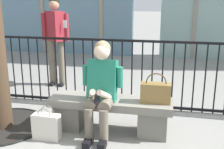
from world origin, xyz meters
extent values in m
plane|color=gray|center=(0.00, 0.00, 0.00)|extent=(60.00, 60.00, 0.00)
cube|color=gray|center=(0.00, 0.00, 0.40)|extent=(1.60, 0.44, 0.10)
cube|color=slate|center=(-0.56, 0.00, 0.17)|extent=(0.36, 0.37, 0.35)
cube|color=slate|center=(0.56, 0.00, 0.17)|extent=(0.36, 0.37, 0.35)
cylinder|color=#6B6051|center=(-0.18, -0.18, 0.47)|extent=(0.15, 0.40, 0.15)
cylinder|color=#6B6051|center=(-0.18, -0.38, 0.23)|extent=(0.11, 0.11, 0.45)
cube|color=black|center=(-0.18, -0.44, 0.04)|extent=(0.09, 0.22, 0.08)
cylinder|color=#6B6051|center=(0.00, -0.18, 0.47)|extent=(0.15, 0.40, 0.15)
cylinder|color=#6B6051|center=(0.00, -0.38, 0.23)|extent=(0.11, 0.11, 0.45)
cube|color=black|center=(0.00, -0.44, 0.04)|extent=(0.09, 0.22, 0.08)
cube|color=#1E7259|center=(-0.09, -0.04, 0.71)|extent=(0.36, 0.30, 0.55)
cylinder|color=#1E7259|center=(-0.31, -0.04, 0.76)|extent=(0.08, 0.08, 0.26)
cylinder|color=beige|center=(-0.17, -0.26, 0.59)|extent=(0.16, 0.28, 0.20)
cylinder|color=#1E7259|center=(0.13, -0.04, 0.76)|extent=(0.08, 0.08, 0.26)
cylinder|color=beige|center=(-0.01, -0.26, 0.59)|extent=(0.16, 0.28, 0.20)
cube|color=black|center=(-0.09, -0.32, 0.57)|extent=(0.07, 0.10, 0.13)
sphere|color=beige|center=(-0.09, -0.06, 1.08)|extent=(0.20, 0.20, 0.20)
sphere|color=#997F59|center=(-0.09, -0.03, 1.11)|extent=(0.20, 0.20, 0.20)
cube|color=olive|center=(0.58, -0.01, 0.57)|extent=(0.37, 0.15, 0.25)
torus|color=brown|center=(0.58, -0.01, 0.70)|extent=(0.26, 0.02, 0.26)
cube|color=beige|center=(-0.73, -0.39, 0.16)|extent=(0.34, 0.14, 0.33)
torus|color=slate|center=(-0.73, -0.44, 0.35)|extent=(0.16, 0.01, 0.16)
torus|color=slate|center=(-0.73, -0.35, 0.35)|extent=(0.16, 0.01, 0.16)
cylinder|color=#6B6051|center=(-1.57, 1.77, 0.45)|extent=(0.13, 0.13, 0.90)
cube|color=black|center=(-1.57, 1.73, 0.03)|extent=(0.09, 0.22, 0.06)
cylinder|color=#6B6051|center=(-1.37, 1.77, 0.45)|extent=(0.13, 0.13, 0.90)
cube|color=black|center=(-1.37, 1.73, 0.03)|extent=(0.09, 0.22, 0.06)
cube|color=maroon|center=(-1.47, 1.77, 1.18)|extent=(0.44, 0.40, 0.56)
cylinder|color=maroon|center=(-1.71, 1.77, 1.16)|extent=(0.08, 0.08, 0.52)
cylinder|color=maroon|center=(-1.24, 1.77, 1.16)|extent=(0.08, 0.08, 0.52)
sphere|color=tan|center=(-1.47, 1.77, 1.58)|extent=(0.20, 0.20, 0.20)
sphere|color=black|center=(-1.47, 1.79, 1.61)|extent=(0.20, 0.20, 0.20)
cube|color=silver|center=(-1.23, 1.67, 1.23)|extent=(0.07, 0.01, 0.14)
cylinder|color=black|center=(-2.04, 0.86, 0.55)|extent=(0.02, 0.02, 1.10)
cylinder|color=black|center=(-1.89, 0.86, 0.55)|extent=(0.02, 0.02, 1.10)
cylinder|color=black|center=(-1.73, 0.86, 0.55)|extent=(0.02, 0.02, 1.10)
cylinder|color=black|center=(-1.57, 0.86, 0.55)|extent=(0.02, 0.02, 1.10)
cylinder|color=black|center=(-1.41, 0.86, 0.55)|extent=(0.02, 0.02, 1.10)
cylinder|color=black|center=(-1.26, 0.86, 0.55)|extent=(0.02, 0.02, 1.10)
cylinder|color=black|center=(-1.10, 0.86, 0.55)|extent=(0.02, 0.02, 1.10)
cylinder|color=black|center=(-0.94, 0.86, 0.55)|extent=(0.02, 0.02, 1.10)
cylinder|color=black|center=(-0.79, 0.86, 0.55)|extent=(0.02, 0.02, 1.10)
cylinder|color=black|center=(-0.63, 0.86, 0.55)|extent=(0.02, 0.02, 1.10)
cylinder|color=black|center=(-0.47, 0.86, 0.55)|extent=(0.02, 0.02, 1.10)
cylinder|color=black|center=(-0.31, 0.86, 0.55)|extent=(0.02, 0.02, 1.10)
cylinder|color=black|center=(-0.16, 0.86, 0.55)|extent=(0.02, 0.02, 1.10)
cylinder|color=black|center=(0.00, 0.86, 0.55)|extent=(0.02, 0.02, 1.10)
cylinder|color=black|center=(0.16, 0.86, 0.55)|extent=(0.02, 0.02, 1.10)
cylinder|color=black|center=(0.31, 0.86, 0.55)|extent=(0.02, 0.02, 1.10)
cylinder|color=black|center=(0.47, 0.86, 0.55)|extent=(0.02, 0.02, 1.10)
cylinder|color=black|center=(0.63, 0.86, 0.55)|extent=(0.02, 0.02, 1.10)
cylinder|color=black|center=(0.79, 0.86, 0.55)|extent=(0.02, 0.02, 1.10)
cylinder|color=black|center=(0.94, 0.86, 0.55)|extent=(0.02, 0.02, 1.10)
cylinder|color=black|center=(1.10, 0.86, 0.55)|extent=(0.02, 0.02, 1.10)
cylinder|color=black|center=(1.26, 0.86, 0.55)|extent=(0.02, 0.02, 1.10)
cylinder|color=black|center=(1.41, 0.86, 0.55)|extent=(0.02, 0.02, 1.10)
cube|color=black|center=(0.00, 0.86, 0.05)|extent=(7.86, 0.04, 0.04)
cube|color=black|center=(0.00, 0.86, 1.08)|extent=(7.86, 0.04, 0.04)
cylinder|color=black|center=(-1.50, -0.18, 0.01)|extent=(1.18, 1.18, 0.01)
torus|color=black|center=(-1.50, -0.18, 0.01)|extent=(1.21, 1.21, 0.03)
camera|label=1|loc=(0.74, -3.39, 1.74)|focal=45.59mm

